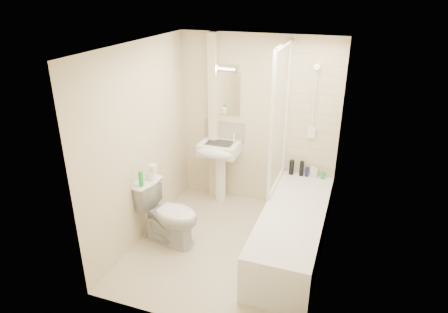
% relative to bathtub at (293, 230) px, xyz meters
% --- Properties ---
extents(floor, '(2.50, 2.50, 0.00)m').
position_rel_bathtub_xyz_m(floor, '(-0.75, -0.20, -0.29)').
color(floor, beige).
rests_on(floor, ground).
extents(wall_back, '(2.20, 0.02, 2.40)m').
position_rel_bathtub_xyz_m(wall_back, '(-0.75, 1.05, 0.91)').
color(wall_back, beige).
rests_on(wall_back, ground).
extents(wall_left, '(0.02, 2.50, 2.40)m').
position_rel_bathtub_xyz_m(wall_left, '(-1.85, -0.20, 0.91)').
color(wall_left, beige).
rests_on(wall_left, ground).
extents(wall_right, '(0.02, 2.50, 2.40)m').
position_rel_bathtub_xyz_m(wall_right, '(0.35, -0.20, 0.91)').
color(wall_right, beige).
rests_on(wall_right, ground).
extents(ceiling, '(2.20, 2.50, 0.02)m').
position_rel_bathtub_xyz_m(ceiling, '(-0.75, -0.20, 2.11)').
color(ceiling, white).
rests_on(ceiling, wall_back).
extents(tile_back, '(0.70, 0.01, 1.75)m').
position_rel_bathtub_xyz_m(tile_back, '(0.00, 1.04, 1.14)').
color(tile_back, beige).
rests_on(tile_back, wall_back).
extents(tile_right, '(0.01, 2.10, 1.75)m').
position_rel_bathtub_xyz_m(tile_right, '(0.34, 0.00, 1.14)').
color(tile_right, beige).
rests_on(tile_right, wall_right).
extents(pipe_boxing, '(0.12, 0.12, 2.40)m').
position_rel_bathtub_xyz_m(pipe_boxing, '(-1.37, 0.99, 0.91)').
color(pipe_boxing, beige).
rests_on(pipe_boxing, ground).
extents(splashback, '(0.60, 0.02, 0.30)m').
position_rel_bathtub_xyz_m(splashback, '(-1.23, 1.04, 0.74)').
color(splashback, beige).
rests_on(splashback, wall_back).
extents(mirror, '(0.46, 0.01, 0.60)m').
position_rel_bathtub_xyz_m(mirror, '(-1.23, 1.04, 1.29)').
color(mirror, white).
rests_on(mirror, wall_back).
extents(strip_light, '(0.42, 0.07, 0.07)m').
position_rel_bathtub_xyz_m(strip_light, '(-1.23, 1.02, 1.66)').
color(strip_light, silver).
rests_on(strip_light, wall_back).
extents(bathtub, '(0.70, 2.10, 0.55)m').
position_rel_bathtub_xyz_m(bathtub, '(0.00, 0.00, 0.00)').
color(bathtub, white).
rests_on(bathtub, ground).
extents(shower_screen, '(0.04, 0.92, 1.80)m').
position_rel_bathtub_xyz_m(shower_screen, '(-0.35, 0.60, 1.16)').
color(shower_screen, white).
rests_on(shower_screen, bathtub).
extents(shower_fixture, '(0.10, 0.16, 0.99)m').
position_rel_bathtub_xyz_m(shower_fixture, '(-0.00, 0.99, 1.26)').
color(shower_fixture, white).
rests_on(shower_fixture, wall_back).
extents(pedestal_sink, '(0.54, 0.49, 1.05)m').
position_rel_bathtub_xyz_m(pedestal_sink, '(-1.23, 0.81, 0.45)').
color(pedestal_sink, white).
rests_on(pedestal_sink, ground).
extents(bottle_black_a, '(0.07, 0.07, 0.21)m').
position_rel_bathtub_xyz_m(bottle_black_a, '(-0.22, 0.96, 0.36)').
color(bottle_black_a, black).
rests_on(bottle_black_a, bathtub).
extents(bottle_black_b, '(0.06, 0.06, 0.21)m').
position_rel_bathtub_xyz_m(bottle_black_b, '(-0.08, 0.96, 0.37)').
color(bottle_black_b, black).
rests_on(bottle_black_b, bathtub).
extents(bottle_blue, '(0.05, 0.05, 0.14)m').
position_rel_bathtub_xyz_m(bottle_blue, '(-0.01, 0.96, 0.33)').
color(bottle_blue, navy).
rests_on(bottle_blue, bathtub).
extents(bottle_cream, '(0.06, 0.06, 0.15)m').
position_rel_bathtub_xyz_m(bottle_cream, '(0.07, 0.96, 0.34)').
color(bottle_cream, '#F7E6BF').
rests_on(bottle_cream, bathtub).
extents(bottle_white_b, '(0.06, 0.06, 0.13)m').
position_rel_bathtub_xyz_m(bottle_white_b, '(0.11, 0.96, 0.33)').
color(bottle_white_b, silver).
rests_on(bottle_white_b, bathtub).
extents(bottle_green, '(0.06, 0.06, 0.10)m').
position_rel_bathtub_xyz_m(bottle_green, '(0.21, 0.96, 0.31)').
color(bottle_green, green).
rests_on(bottle_green, bathtub).
extents(toilet, '(0.65, 0.89, 0.79)m').
position_rel_bathtub_xyz_m(toilet, '(-1.47, -0.32, 0.11)').
color(toilet, white).
rests_on(toilet, ground).
extents(toilet_roll_lower, '(0.10, 0.10, 0.10)m').
position_rel_bathtub_xyz_m(toilet_roll_lower, '(-1.72, -0.26, 0.55)').
color(toilet_roll_lower, white).
rests_on(toilet_roll_lower, toilet).
extents(toilet_roll_upper, '(0.10, 0.10, 0.09)m').
position_rel_bathtub_xyz_m(toilet_roll_upper, '(-1.69, -0.23, 0.64)').
color(toilet_roll_upper, white).
rests_on(toilet_roll_upper, toilet_roll_lower).
extents(green_bottle, '(0.05, 0.05, 0.18)m').
position_rel_bathtub_xyz_m(green_bottle, '(-1.74, -0.43, 0.60)').
color(green_bottle, green).
rests_on(green_bottle, toilet).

